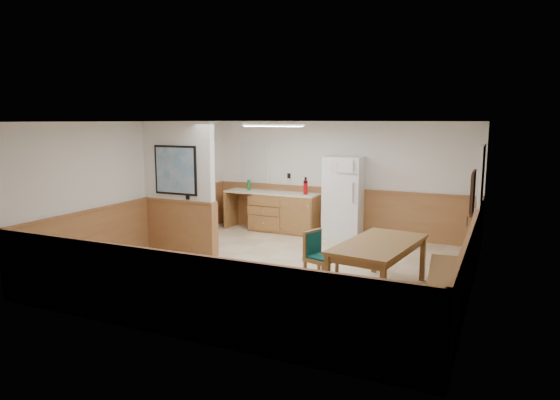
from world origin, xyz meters
The scene contains 20 objects.
ground centered at (0.00, 0.00, 0.00)m, with size 6.00×6.00×0.00m, color beige.
ceiling centered at (0.00, 0.00, 2.50)m, with size 6.00×6.00×0.02m, color white.
back_wall centered at (0.00, 3.00, 1.25)m, with size 6.00×0.02×2.50m, color white.
right_wall centered at (3.00, 0.00, 1.25)m, with size 0.02×6.00×2.50m, color white.
left_wall centered at (-3.00, 0.00, 1.25)m, with size 0.02×6.00×2.50m, color white.
wainscot_back centered at (0.00, 2.98, 0.50)m, with size 6.00×0.04×1.00m, color #9C713E.
wainscot_right centered at (2.98, 0.00, 0.50)m, with size 0.04×6.00×1.00m, color #9C713E.
wainscot_left centered at (-2.98, 0.00, 0.50)m, with size 0.04×6.00×1.00m, color #9C713E.
partition_wall centered at (-2.25, 0.19, 1.23)m, with size 1.50×0.20×2.50m.
kitchen_counter centered at (-1.21, 2.68, 0.46)m, with size 2.20×0.61×1.00m.
exterior_door centered at (2.96, 1.90, 1.05)m, with size 0.07×1.02×2.15m.
kitchen_window centered at (-2.10, 2.98, 1.55)m, with size 0.80×0.04×1.00m.
wall_painting centered at (2.97, -0.30, 1.55)m, with size 0.04×0.50×0.60m.
fluorescent_fixture centered at (-0.80, 1.30, 2.45)m, with size 1.20×0.30×0.09m.
refrigerator centered at (0.23, 2.63, 0.88)m, with size 0.82×0.75×1.76m.
dining_table centered at (1.73, -0.41, 0.66)m, with size 1.17×1.96×0.75m.
dining_bench centered at (2.66, -0.46, 0.35)m, with size 0.55×1.78×0.45m.
dining_chair centered at (0.79, -0.49, 0.50)m, with size 0.65×0.53×0.85m.
fire_extinguisher centered at (-0.65, 2.65, 1.07)m, with size 0.12×0.12×0.38m.
soap_bottle centered at (-2.10, 2.70, 1.02)m, with size 0.08×0.08×0.25m, color #167C34.
Camera 1 is at (3.37, -7.50, 2.53)m, focal length 32.00 mm.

